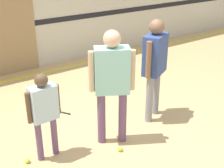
{
  "coord_description": "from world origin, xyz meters",
  "views": [
    {
      "loc": [
        -2.31,
        -3.17,
        2.56
      ],
      "look_at": [
        -0.12,
        -0.08,
        0.89
      ],
      "focal_mm": 50.0,
      "sensor_mm": 36.0,
      "label": 1
    }
  ],
  "objects_px": {
    "tennis_ball_by_spare_racket": "(52,101)",
    "person_student_right": "(155,59)",
    "racket_spare_on_floor": "(54,110)",
    "person_instructor": "(112,76)",
    "person_student_left": "(44,108)",
    "tennis_ball_near_instructor": "(120,149)",
    "tennis_ball_stray_left": "(27,161)"
  },
  "relations": [
    {
      "from": "tennis_ball_stray_left",
      "to": "tennis_ball_near_instructor",
      "type": "bearing_deg",
      "value": -23.39
    },
    {
      "from": "tennis_ball_by_spare_racket",
      "to": "person_student_right",
      "type": "bearing_deg",
      "value": -51.97
    },
    {
      "from": "person_instructor",
      "to": "person_student_left",
      "type": "distance_m",
      "value": 0.96
    },
    {
      "from": "tennis_ball_near_instructor",
      "to": "tennis_ball_by_spare_racket",
      "type": "bearing_deg",
      "value": 93.87
    },
    {
      "from": "person_instructor",
      "to": "person_student_left",
      "type": "relative_size",
      "value": 1.37
    },
    {
      "from": "tennis_ball_near_instructor",
      "to": "tennis_ball_stray_left",
      "type": "xyz_separation_m",
      "value": [
        -1.13,
        0.49,
        0.0
      ]
    },
    {
      "from": "person_student_left",
      "to": "tennis_ball_near_instructor",
      "type": "xyz_separation_m",
      "value": [
        0.85,
        -0.47,
        -0.7
      ]
    },
    {
      "from": "person_instructor",
      "to": "person_student_right",
      "type": "distance_m",
      "value": 0.95
    },
    {
      "from": "person_student_right",
      "to": "racket_spare_on_floor",
      "type": "xyz_separation_m",
      "value": [
        -1.23,
        1.11,
        -0.98
      ]
    },
    {
      "from": "person_instructor",
      "to": "racket_spare_on_floor",
      "type": "height_order",
      "value": "person_instructor"
    },
    {
      "from": "person_instructor",
      "to": "person_student_right",
      "type": "bearing_deg",
      "value": 40.39
    },
    {
      "from": "tennis_ball_near_instructor",
      "to": "person_student_right",
      "type": "bearing_deg",
      "value": 25.1
    },
    {
      "from": "tennis_ball_by_spare_racket",
      "to": "tennis_ball_stray_left",
      "type": "bearing_deg",
      "value": -125.63
    },
    {
      "from": "person_student_left",
      "to": "tennis_ball_stray_left",
      "type": "distance_m",
      "value": 0.76
    },
    {
      "from": "person_student_right",
      "to": "tennis_ball_by_spare_racket",
      "type": "height_order",
      "value": "person_student_right"
    },
    {
      "from": "person_instructor",
      "to": "racket_spare_on_floor",
      "type": "distance_m",
      "value": 1.66
    },
    {
      "from": "person_student_right",
      "to": "tennis_ball_stray_left",
      "type": "distance_m",
      "value": 2.32
    },
    {
      "from": "tennis_ball_near_instructor",
      "to": "tennis_ball_stray_left",
      "type": "bearing_deg",
      "value": 156.61
    },
    {
      "from": "racket_spare_on_floor",
      "to": "tennis_ball_stray_left",
      "type": "relative_size",
      "value": 7.46
    },
    {
      "from": "racket_spare_on_floor",
      "to": "tennis_ball_by_spare_racket",
      "type": "relative_size",
      "value": 7.46
    },
    {
      "from": "tennis_ball_by_spare_racket",
      "to": "tennis_ball_near_instructor",
      "type": "bearing_deg",
      "value": -86.13
    },
    {
      "from": "person_instructor",
      "to": "tennis_ball_stray_left",
      "type": "bearing_deg",
      "value": -161.43
    },
    {
      "from": "person_student_left",
      "to": "tennis_ball_near_instructor",
      "type": "relative_size",
      "value": 17.95
    },
    {
      "from": "tennis_ball_by_spare_racket",
      "to": "tennis_ball_stray_left",
      "type": "distance_m",
      "value": 1.72
    },
    {
      "from": "racket_spare_on_floor",
      "to": "tennis_ball_near_instructor",
      "type": "distance_m",
      "value": 1.59
    },
    {
      "from": "person_student_left",
      "to": "tennis_ball_by_spare_racket",
      "type": "xyz_separation_m",
      "value": [
        0.72,
        1.42,
        -0.7
      ]
    },
    {
      "from": "person_instructor",
      "to": "tennis_ball_near_instructor",
      "type": "bearing_deg",
      "value": -72.51
    },
    {
      "from": "person_student_right",
      "to": "tennis_ball_near_instructor",
      "type": "height_order",
      "value": "person_student_right"
    },
    {
      "from": "person_student_left",
      "to": "tennis_ball_by_spare_racket",
      "type": "bearing_deg",
      "value": 61.09
    },
    {
      "from": "person_student_left",
      "to": "racket_spare_on_floor",
      "type": "xyz_separation_m",
      "value": [
        0.6,
        1.1,
        -0.72
      ]
    },
    {
      "from": "racket_spare_on_floor",
      "to": "tennis_ball_by_spare_racket",
      "type": "height_order",
      "value": "tennis_ball_by_spare_racket"
    },
    {
      "from": "person_instructor",
      "to": "person_student_right",
      "type": "xyz_separation_m",
      "value": [
        0.93,
        0.19,
        -0.01
      ]
    }
  ]
}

